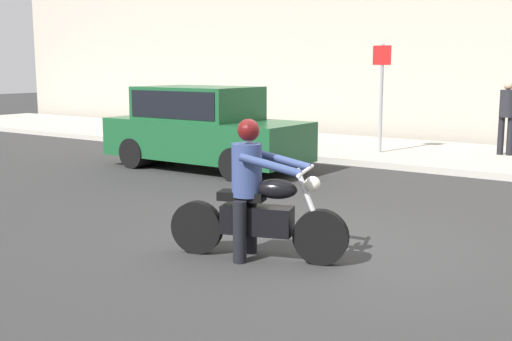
{
  "coord_description": "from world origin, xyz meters",
  "views": [
    {
      "loc": [
        3.57,
        -6.62,
        2.16
      ],
      "look_at": [
        -0.44,
        -0.87,
        1.0
      ],
      "focal_mm": 44.9,
      "sensor_mm": 36.0,
      "label": 1
    }
  ],
  "objects_px": {
    "motorcycle_with_rider_denim_blue": "(256,202)",
    "street_sign_post": "(381,87)",
    "parked_sedan_forest_green": "(203,127)",
    "pedestrian_bystander": "(507,112)"
  },
  "relations": [
    {
      "from": "motorcycle_with_rider_denim_blue",
      "to": "street_sign_post",
      "type": "distance_m",
      "value": 8.47
    },
    {
      "from": "street_sign_post",
      "to": "pedestrian_bystander",
      "type": "xyz_separation_m",
      "value": [
        2.52,
        1.22,
        -0.53
      ]
    },
    {
      "from": "parked_sedan_forest_green",
      "to": "street_sign_post",
      "type": "relative_size",
      "value": 1.74
    },
    {
      "from": "motorcycle_with_rider_denim_blue",
      "to": "pedestrian_bystander",
      "type": "bearing_deg",
      "value": 87.63
    },
    {
      "from": "motorcycle_with_rider_denim_blue",
      "to": "pedestrian_bystander",
      "type": "xyz_separation_m",
      "value": [
        0.39,
        9.35,
        0.47
      ]
    },
    {
      "from": "motorcycle_with_rider_denim_blue",
      "to": "street_sign_post",
      "type": "relative_size",
      "value": 0.8
    },
    {
      "from": "parked_sedan_forest_green",
      "to": "pedestrian_bystander",
      "type": "relative_size",
      "value": 2.58
    },
    {
      "from": "street_sign_post",
      "to": "pedestrian_bystander",
      "type": "distance_m",
      "value": 2.85
    },
    {
      "from": "parked_sedan_forest_green",
      "to": "pedestrian_bystander",
      "type": "distance_m",
      "value": 6.86
    },
    {
      "from": "motorcycle_with_rider_denim_blue",
      "to": "street_sign_post",
      "type": "xyz_separation_m",
      "value": [
        -2.13,
        8.13,
        1.01
      ]
    }
  ]
}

